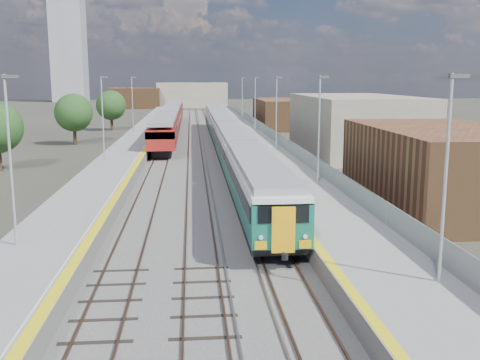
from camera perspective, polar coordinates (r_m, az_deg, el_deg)
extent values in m
plane|color=#47443A|center=(67.40, -2.92, 3.19)|extent=(320.00, 320.00, 0.00)
cube|color=#565451|center=(69.84, -4.84, 3.44)|extent=(10.50, 155.00, 0.06)
cube|color=#4C3323|center=(72.38, -2.44, 3.78)|extent=(0.07, 160.00, 0.14)
cube|color=#4C3323|center=(72.46, -1.30, 3.79)|extent=(0.07, 160.00, 0.14)
cube|color=#4C3323|center=(72.31, -5.22, 3.74)|extent=(0.07, 160.00, 0.14)
cube|color=#4C3323|center=(72.32, -4.08, 3.75)|extent=(0.07, 160.00, 0.14)
cube|color=#4C3323|center=(72.42, -8.00, 3.69)|extent=(0.07, 160.00, 0.14)
cube|color=#4C3323|center=(72.35, -6.86, 3.71)|extent=(0.07, 160.00, 0.14)
cube|color=gray|center=(72.37, -2.71, 3.76)|extent=(0.08, 160.00, 0.10)
cube|color=gray|center=(72.33, -3.82, 3.75)|extent=(0.08, 160.00, 0.10)
cube|color=slate|center=(70.20, 1.30, 3.90)|extent=(4.70, 155.00, 1.00)
cube|color=gray|center=(70.14, 1.30, 4.31)|extent=(4.70, 155.00, 0.03)
cube|color=yellow|center=(69.94, -0.41, 4.31)|extent=(0.40, 155.00, 0.01)
cube|color=gray|center=(70.35, 3.09, 4.80)|extent=(0.06, 155.00, 1.20)
cylinder|color=#9EA0A3|center=(21.16, 20.13, -0.06)|extent=(0.12, 0.12, 7.50)
cube|color=#4C4C4F|center=(20.96, 21.38, 9.81)|extent=(0.70, 0.18, 0.14)
cylinder|color=#9EA0A3|center=(40.02, 8.02, 5.09)|extent=(0.12, 0.12, 7.50)
cube|color=#4C4C4F|center=(39.91, 8.51, 10.31)|extent=(0.70, 0.18, 0.14)
cylinder|color=#9EA0A3|center=(59.62, 3.72, 6.86)|extent=(0.12, 0.12, 7.50)
cube|color=#4C4C4F|center=(59.55, 4.00, 10.36)|extent=(0.70, 0.18, 0.14)
cylinder|color=#9EA0A3|center=(79.43, 1.54, 7.73)|extent=(0.12, 0.12, 7.50)
cube|color=#4C4C4F|center=(79.38, 1.73, 10.37)|extent=(0.70, 0.18, 0.14)
cylinder|color=#9EA0A3|center=(99.31, 0.23, 8.26)|extent=(0.12, 0.12, 7.50)
cube|color=#4C4C4F|center=(99.27, 0.38, 10.36)|extent=(0.70, 0.18, 0.14)
cube|color=slate|center=(70.11, -10.42, 3.72)|extent=(4.30, 155.00, 1.00)
cube|color=gray|center=(70.05, -10.44, 4.13)|extent=(4.30, 155.00, 0.03)
cube|color=yellow|center=(69.89, -8.88, 4.18)|extent=(0.45, 155.00, 0.01)
cube|color=silver|center=(69.92, -9.17, 4.18)|extent=(0.08, 155.00, 0.01)
cylinder|color=#9EA0A3|center=(26.30, -22.29, 1.72)|extent=(0.12, 0.12, 7.50)
cube|color=#4C4C4F|center=(25.98, -22.31, 9.72)|extent=(0.70, 0.18, 0.14)
cylinder|color=#9EA0A3|center=(51.57, -13.77, 6.05)|extent=(0.12, 0.12, 7.50)
cube|color=#4C4C4F|center=(51.41, -13.67, 10.11)|extent=(0.70, 0.18, 0.14)
cylinder|color=#9EA0A3|center=(77.33, -10.86, 7.49)|extent=(0.12, 0.12, 7.50)
cube|color=#4C4C4F|center=(77.22, -10.77, 10.20)|extent=(0.70, 0.18, 0.14)
cube|color=brown|center=(38.91, 19.96, 1.20)|extent=(9.00, 16.00, 5.20)
cube|color=gray|center=(64.71, 11.59, 5.55)|extent=(11.00, 22.00, 6.40)
cube|color=brown|center=(96.26, 4.27, 6.75)|extent=(8.00, 18.00, 4.80)
cube|color=gray|center=(166.91, -4.88, 8.62)|extent=(20.00, 14.00, 7.00)
cube|color=brown|center=(162.69, -10.57, 8.19)|extent=(14.00, 12.00, 5.60)
cube|color=gray|center=(211.52, -17.02, 13.04)|extent=(11.00, 11.00, 40.00)
cube|color=black|center=(33.93, 1.68, -2.46)|extent=(2.62, 18.77, 0.44)
cube|color=#126042|center=(33.77, 1.69, -1.19)|extent=(2.71, 18.77, 1.10)
cube|color=black|center=(33.60, 1.69, 0.26)|extent=(2.77, 18.77, 0.75)
cube|color=white|center=(33.50, 1.70, 1.27)|extent=(2.71, 18.77, 0.46)
cube|color=gray|center=(33.44, 1.70, 1.95)|extent=(2.41, 18.77, 0.39)
cube|color=black|center=(52.81, -0.72, 2.15)|extent=(2.62, 18.77, 0.44)
cube|color=#126042|center=(52.71, -0.73, 2.98)|extent=(2.71, 18.77, 1.10)
cube|color=black|center=(52.61, -0.73, 3.92)|extent=(2.77, 18.77, 0.75)
cube|color=white|center=(52.54, -0.73, 4.56)|extent=(2.71, 18.77, 0.46)
cube|color=gray|center=(52.50, -0.73, 5.00)|extent=(2.41, 18.77, 0.39)
cube|color=black|center=(71.91, -1.86, 4.33)|extent=(2.62, 18.77, 0.44)
cube|color=#126042|center=(71.83, -1.86, 4.94)|extent=(2.71, 18.77, 1.10)
cube|color=black|center=(71.75, -1.87, 5.63)|extent=(2.77, 18.77, 0.75)
cube|color=white|center=(71.71, -1.87, 6.10)|extent=(2.71, 18.77, 0.46)
cube|color=gray|center=(71.68, -1.87, 6.42)|extent=(2.41, 18.77, 0.39)
cube|color=black|center=(91.07, -2.52, 5.59)|extent=(2.62, 18.77, 0.44)
cube|color=#126042|center=(91.01, -2.52, 6.07)|extent=(2.71, 18.77, 1.10)
cube|color=black|center=(90.95, -2.53, 6.61)|extent=(2.77, 18.77, 0.75)
cube|color=white|center=(90.92, -2.53, 6.99)|extent=(2.71, 18.77, 0.46)
cube|color=gray|center=(90.89, -2.53, 7.24)|extent=(2.41, 18.77, 0.39)
cube|color=#126042|center=(24.38, 4.30, -4.64)|extent=(2.70, 0.58, 2.02)
cube|color=black|center=(23.95, 4.44, -3.49)|extent=(2.21, 0.06, 0.77)
cube|color=#EFAB0F|center=(24.06, 4.44, -5.08)|extent=(1.01, 0.10, 2.02)
cube|color=black|center=(66.81, -7.63, 3.48)|extent=(1.99, 16.96, 0.69)
cube|color=maroon|center=(66.63, -7.67, 4.89)|extent=(2.94, 19.95, 2.10)
cube|color=black|center=(66.59, -7.68, 5.34)|extent=(3.00, 19.95, 0.73)
cube|color=gray|center=(66.50, -7.70, 6.24)|extent=(2.62, 19.95, 0.42)
cube|color=black|center=(87.13, -7.03, 5.07)|extent=(1.99, 16.96, 0.69)
cube|color=maroon|center=(87.00, -7.05, 6.16)|extent=(2.94, 19.95, 2.10)
cube|color=black|center=(86.96, -7.06, 6.50)|extent=(3.00, 19.95, 0.73)
cube|color=gray|center=(86.90, -7.07, 7.19)|extent=(2.62, 19.95, 0.42)
cube|color=black|center=(107.50, -6.65, 6.06)|extent=(1.99, 16.96, 0.69)
cube|color=maroon|center=(107.39, -6.67, 6.94)|extent=(2.94, 19.95, 2.10)
cube|color=black|center=(107.36, -6.67, 7.22)|extent=(3.00, 19.95, 0.73)
cube|color=gray|center=(107.31, -6.69, 7.78)|extent=(2.62, 19.95, 0.42)
cylinder|color=#382619|center=(74.31, -16.43, 4.32)|extent=(0.44, 0.44, 2.25)
sphere|color=#1C461B|center=(74.08, -16.54, 6.57)|extent=(4.74, 4.74, 4.74)
cylinder|color=#382619|center=(93.20, -12.90, 5.62)|extent=(0.44, 0.44, 2.25)
sphere|color=#1C461B|center=(93.02, -12.97, 7.42)|extent=(4.74, 4.74, 4.74)
cylinder|color=#382619|center=(79.22, 13.04, 4.73)|extent=(0.44, 0.44, 2.00)
sphere|color=#1C461B|center=(79.02, 13.12, 6.62)|extent=(4.23, 4.23, 4.23)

